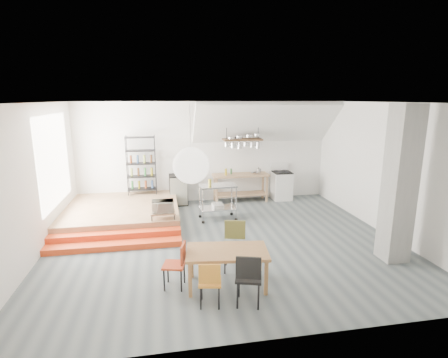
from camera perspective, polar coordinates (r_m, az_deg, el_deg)
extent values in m
plane|color=#4C5557|center=(8.35, 0.08, -10.14)|extent=(8.00, 8.00, 0.00)
cube|color=silver|center=(11.27, -3.12, 4.40)|extent=(8.00, 0.04, 3.20)
cube|color=silver|center=(8.17, -28.71, -0.50)|extent=(0.04, 7.00, 3.20)
cube|color=silver|center=(9.42, 24.78, 1.51)|extent=(0.04, 7.00, 3.20)
cube|color=white|center=(7.68, 0.09, 12.39)|extent=(8.00, 7.00, 0.02)
cube|color=white|center=(10.95, 6.73, 9.08)|extent=(4.40, 1.44, 1.32)
cube|color=white|center=(9.54, -25.97, 2.74)|extent=(0.02, 2.50, 2.20)
cube|color=olive|center=(10.10, -16.19, -5.30)|extent=(3.00, 3.00, 0.40)
cube|color=#DC4219|center=(8.33, -17.45, -10.33)|extent=(3.00, 0.35, 0.13)
cube|color=#DC4219|center=(8.63, -17.20, -9.02)|extent=(3.00, 0.35, 0.27)
cube|color=gray|center=(7.83, 26.75, -0.82)|extent=(0.50, 0.50, 3.20)
cube|color=olive|center=(11.25, 2.72, 0.65)|extent=(1.80, 0.60, 0.06)
cube|color=olive|center=(11.40, 2.69, -2.44)|extent=(1.70, 0.55, 0.04)
cube|color=olive|center=(11.76, 6.36, -1.11)|extent=(0.06, 0.06, 0.86)
cube|color=olive|center=(11.41, -1.57, -1.48)|extent=(0.06, 0.06, 0.86)
cube|color=olive|center=(11.35, 6.98, -1.65)|extent=(0.06, 0.06, 0.86)
cube|color=olive|center=(10.99, -1.22, -2.04)|extent=(0.06, 0.06, 0.86)
cube|color=white|center=(11.73, 9.38, -1.15)|extent=(0.60, 0.60, 0.90)
cube|color=black|center=(11.63, 9.47, 1.10)|extent=(0.58, 0.58, 0.03)
cube|color=white|center=(11.86, 9.04, 1.99)|extent=(0.60, 0.05, 0.25)
cylinder|color=black|center=(11.80, 9.88, 1.38)|extent=(0.18, 0.18, 0.02)
cylinder|color=black|center=(11.71, 8.60, 1.34)|extent=(0.18, 0.18, 0.02)
cylinder|color=black|center=(11.54, 10.36, 1.10)|extent=(0.18, 0.18, 0.02)
cylinder|color=black|center=(11.45, 9.04, 1.06)|extent=(0.18, 0.18, 0.02)
cube|color=#3B2717|center=(10.86, 3.02, 6.47)|extent=(1.20, 0.50, 0.05)
cylinder|color=black|center=(10.71, 0.42, 9.48)|extent=(0.02, 0.02, 1.15)
cylinder|color=black|center=(10.94, 5.65, 9.50)|extent=(0.02, 0.02, 1.15)
cylinder|color=silver|center=(10.73, 0.46, 5.65)|extent=(0.16, 0.16, 0.12)
cylinder|color=silver|center=(10.77, 1.51, 5.57)|extent=(0.20, 0.20, 0.16)
cylinder|color=silver|center=(10.81, 2.56, 5.49)|extent=(0.16, 0.16, 0.20)
cylinder|color=silver|center=(10.85, 3.59, 5.71)|extent=(0.20, 0.20, 0.12)
cylinder|color=silver|center=(10.91, 4.62, 5.63)|extent=(0.16, 0.16, 0.16)
cylinder|color=silver|center=(10.96, 5.63, 5.54)|extent=(0.20, 0.20, 0.20)
cylinder|color=black|center=(11.11, -11.13, 2.48)|extent=(0.02, 0.02, 1.80)
cylinder|color=black|center=(11.16, -15.45, 2.30)|extent=(0.02, 0.02, 1.80)
cylinder|color=black|center=(10.76, -11.16, 2.14)|extent=(0.02, 0.02, 1.80)
cylinder|color=black|center=(10.81, -15.61, 1.95)|extent=(0.02, 0.02, 1.80)
cube|color=black|center=(11.11, -13.14, -1.58)|extent=(0.88, 0.38, 0.02)
cube|color=black|center=(11.02, -13.25, 0.44)|extent=(0.88, 0.38, 0.02)
cube|color=black|center=(10.94, -13.36, 2.48)|extent=(0.88, 0.38, 0.02)
cube|color=black|center=(10.88, -13.47, 4.55)|extent=(0.88, 0.38, 0.02)
cube|color=black|center=(10.83, -13.58, 6.64)|extent=(0.88, 0.38, 0.03)
cylinder|color=#34823A|center=(11.08, -13.18, -0.88)|extent=(0.07, 0.07, 0.24)
cylinder|color=olive|center=(10.99, -13.29, 1.15)|extent=(0.07, 0.07, 0.24)
cylinder|color=brown|center=(10.92, -13.39, 3.20)|extent=(0.07, 0.07, 0.24)
cube|color=olive|center=(8.74, -9.92, -5.41)|extent=(0.60, 0.40, 0.03)
cylinder|color=black|center=(8.93, -8.17, -5.50)|extent=(0.02, 0.02, 0.13)
cylinder|color=black|center=(8.93, -11.65, -5.64)|extent=(0.02, 0.02, 0.13)
cylinder|color=black|center=(8.61, -8.09, -6.21)|extent=(0.02, 0.02, 0.13)
cylinder|color=black|center=(8.61, -11.70, -6.35)|extent=(0.02, 0.02, 0.13)
sphere|color=white|center=(5.79, -5.40, 2.17)|extent=(0.60, 0.60, 0.60)
cube|color=#945F36|center=(6.27, 0.51, -11.79)|extent=(1.52, 0.97, 0.05)
cube|color=#945F36|center=(6.79, 5.89, -13.01)|extent=(0.07, 0.07, 0.62)
cube|color=#945F36|center=(6.72, -5.31, -13.28)|extent=(0.07, 0.07, 0.62)
cube|color=#945F36|center=(6.20, 6.89, -15.74)|extent=(0.07, 0.07, 0.62)
cube|color=#945F36|center=(6.12, -5.55, -16.09)|extent=(0.07, 0.07, 0.62)
cube|color=#B9721F|center=(5.86, -2.30, -16.41)|extent=(0.42, 0.42, 0.04)
cube|color=#B9721F|center=(5.61, -2.37, -15.21)|extent=(0.34, 0.09, 0.32)
cylinder|color=black|center=(5.85, -3.82, -18.87)|extent=(0.03, 0.03, 0.40)
cylinder|color=black|center=(5.84, -0.83, -18.89)|extent=(0.03, 0.03, 0.40)
cylinder|color=black|center=(6.09, -3.67, -17.43)|extent=(0.03, 0.03, 0.40)
cylinder|color=black|center=(6.08, -0.82, -17.45)|extent=(0.03, 0.03, 0.40)
cube|color=black|center=(5.87, 4.04, -15.71)|extent=(0.52, 0.52, 0.04)
cube|color=black|center=(5.58, 4.00, -14.29)|extent=(0.39, 0.15, 0.36)
cylinder|color=black|center=(5.85, 2.22, -18.48)|extent=(0.03, 0.03, 0.46)
cylinder|color=black|center=(5.84, 5.65, -18.59)|extent=(0.03, 0.03, 0.46)
cylinder|color=black|center=(6.13, 2.45, -16.86)|extent=(0.03, 0.03, 0.46)
cylinder|color=black|center=(6.13, 5.69, -16.97)|extent=(0.03, 0.03, 0.46)
cube|color=brown|center=(6.88, 1.71, -10.97)|extent=(0.53, 0.53, 0.04)
cube|color=brown|center=(6.96, 1.80, -8.27)|extent=(0.41, 0.14, 0.38)
cylinder|color=black|center=(7.14, 3.19, -12.26)|extent=(0.03, 0.03, 0.48)
cylinder|color=black|center=(7.15, 0.34, -12.19)|extent=(0.03, 0.03, 0.48)
cylinder|color=black|center=(6.82, 3.13, -13.50)|extent=(0.03, 0.03, 0.48)
cylinder|color=black|center=(6.84, 0.14, -13.43)|extent=(0.03, 0.03, 0.48)
cube|color=#B33819|center=(6.39, -8.16, -13.73)|extent=(0.46, 0.46, 0.04)
cube|color=#B33819|center=(6.25, -6.68, -11.90)|extent=(0.12, 0.36, 0.33)
cylinder|color=black|center=(6.33, -7.00, -16.17)|extent=(0.03, 0.03, 0.41)
cylinder|color=black|center=(6.59, -6.50, -14.90)|extent=(0.03, 0.03, 0.41)
cylinder|color=black|center=(6.39, -9.75, -15.97)|extent=(0.03, 0.03, 0.41)
cylinder|color=black|center=(6.65, -9.14, -14.74)|extent=(0.03, 0.03, 0.41)
cube|color=silver|center=(9.51, -1.04, -1.11)|extent=(1.01, 0.60, 0.04)
cube|color=silver|center=(9.69, -1.02, -4.75)|extent=(1.01, 0.60, 0.03)
cylinder|color=silver|center=(9.97, 1.26, -3.25)|extent=(0.03, 0.03, 0.94)
sphere|color=black|center=(10.10, 1.24, -5.70)|extent=(0.09, 0.09, 0.09)
cylinder|color=silver|center=(9.78, -3.97, -3.60)|extent=(0.03, 0.03, 0.94)
sphere|color=black|center=(9.92, -3.93, -6.08)|extent=(0.09, 0.09, 0.09)
cylinder|color=silver|center=(9.52, 1.99, -4.04)|extent=(0.03, 0.03, 0.94)
sphere|color=black|center=(9.66, 1.97, -6.59)|extent=(0.09, 0.09, 0.09)
cylinder|color=silver|center=(9.33, -3.47, -4.42)|extent=(0.03, 0.03, 0.94)
sphere|color=black|center=(9.47, -3.43, -7.01)|extent=(0.09, 0.09, 0.09)
cube|color=black|center=(11.12, -7.46, -1.73)|extent=(0.56, 0.56, 0.95)
imported|color=beige|center=(8.69, -9.96, -4.41)|extent=(0.52, 0.35, 0.29)
imported|color=silver|center=(11.29, 4.95, 0.96)|extent=(0.27, 0.27, 0.05)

